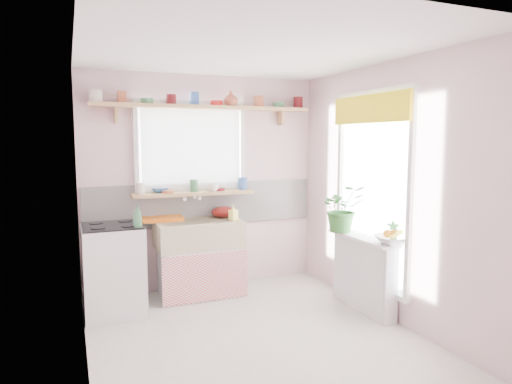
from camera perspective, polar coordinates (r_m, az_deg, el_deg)
name	(u,v)px	position (r m, az deg, el deg)	size (l,w,h in m)	color
room	(281,175)	(4.96, 3.13, 2.10)	(3.20, 3.20, 3.20)	silver
sink_unit	(199,257)	(5.25, -7.12, -8.10)	(0.95, 0.65, 1.11)	white
cooker	(114,270)	(4.85, -17.38, -9.24)	(0.58, 0.58, 0.93)	white
radiator_ledge	(364,272)	(4.90, 13.31, -9.71)	(0.22, 0.95, 0.78)	white
windowsill	(194,193)	(5.29, -7.76, -0.17)	(1.40, 0.22, 0.04)	tan
pine_shelf	(206,107)	(5.30, -6.30, 10.47)	(2.52, 0.24, 0.04)	tan
shelf_crockery	(204,101)	(5.30, -6.56, 11.28)	(2.47, 0.11, 0.12)	silver
sill_crockery	(194,187)	(5.28, -7.77, 0.65)	(1.35, 0.11, 0.12)	silver
dish_tray	(162,218)	(5.27, -11.72, -3.22)	(0.45, 0.34, 0.05)	orange
colander	(223,212)	(5.36, -4.09, -2.48)	(0.28, 0.28, 0.13)	#601210
jade_plant	(342,208)	(4.95, 10.72, -2.01)	(0.45, 0.39, 0.50)	#2D6A2A
fruit_bowl	(393,240)	(4.51, 16.75, -5.76)	(0.33, 0.33, 0.08)	silver
herb_pot	(393,233)	(4.50, 16.78, -4.90)	(0.12, 0.08, 0.22)	#2D712E
soap_bottle_sink	(233,212)	(5.15, -2.85, -2.57)	(0.08, 0.08, 0.18)	#FBF36F
sill_cup	(213,187)	(5.29, -5.37, 0.60)	(0.12, 0.12, 0.10)	white
sill_bowl	(160,190)	(5.26, -11.95, 0.23)	(0.18, 0.18, 0.06)	#30619C
shelf_vase	(231,98)	(5.33, -3.19, 11.61)	(0.16, 0.16, 0.17)	#97432E
cooker_bottle	(137,216)	(4.54, -14.60, -2.93)	(0.08, 0.09, 0.22)	#3E7D51
fruit	(393,233)	(4.51, 16.79, -4.97)	(0.20, 0.14, 0.10)	orange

